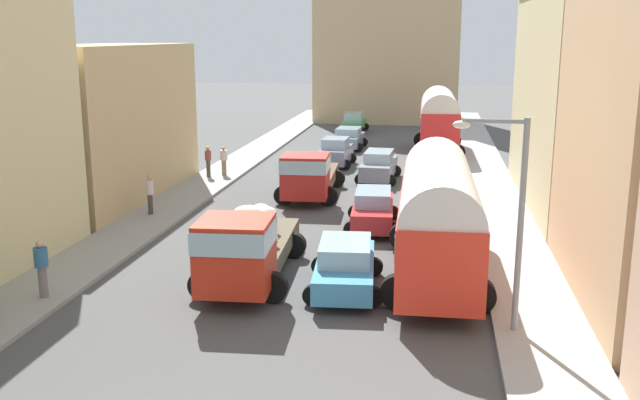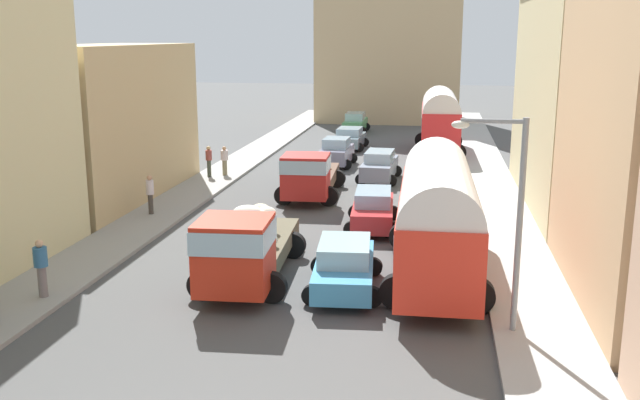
% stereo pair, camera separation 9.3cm
% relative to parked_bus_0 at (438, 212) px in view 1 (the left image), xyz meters
% --- Properties ---
extents(ground_plane, '(154.00, 154.00, 0.00)m').
position_rel_parked_bus_0_xyz_m(ground_plane, '(-4.50, 14.50, -2.15)').
color(ground_plane, '#4D4D4D').
extents(sidewalk_left, '(2.50, 70.00, 0.14)m').
position_rel_parked_bus_0_xyz_m(sidewalk_left, '(-11.75, 14.50, -2.08)').
color(sidewalk_left, '#9A9791').
rests_on(sidewalk_left, ground).
extents(sidewalk_right, '(2.50, 70.00, 0.14)m').
position_rel_parked_bus_0_xyz_m(sidewalk_right, '(2.75, 14.50, -2.08)').
color(sidewalk_right, '#A5A6A4').
rests_on(sidewalk_right, ground).
extents(building_left_2, '(4.19, 12.36, 7.14)m').
position_rel_parked_bus_0_xyz_m(building_left_2, '(-15.09, 9.11, 1.42)').
color(building_left_2, tan).
rests_on(building_left_2, ground).
extents(building_right_2, '(5.59, 14.38, 10.35)m').
position_rel_parked_bus_0_xyz_m(building_right_2, '(6.54, 11.32, 3.05)').
color(building_right_2, '#C7B785').
rests_on(building_right_2, ground).
extents(distant_church, '(12.41, 7.35, 18.98)m').
position_rel_parked_bus_0_xyz_m(distant_church, '(-4.50, 42.43, 4.35)').
color(distant_church, tan).
rests_on(distant_church, ground).
extents(parked_bus_0, '(3.32, 9.24, 3.89)m').
position_rel_parked_bus_0_xyz_m(parked_bus_0, '(0.00, 0.00, 0.00)').
color(parked_bus_0, red).
rests_on(parked_bus_0, ground).
extents(parked_bus_1, '(3.33, 8.15, 4.14)m').
position_rel_parked_bus_0_xyz_m(parked_bus_1, '(0.11, 24.85, 0.15)').
color(parked_bus_1, red).
rests_on(parked_bus_1, ground).
extents(cargo_truck_0, '(3.17, 7.26, 2.50)m').
position_rel_parked_bus_0_xyz_m(cargo_truck_0, '(-5.75, -1.78, -0.84)').
color(cargo_truck_0, red).
rests_on(cargo_truck_0, ground).
extents(cargo_truck_1, '(3.13, 6.93, 2.35)m').
position_rel_parked_bus_0_xyz_m(cargo_truck_1, '(-5.89, 10.22, -0.93)').
color(cargo_truck_1, '#AF221D').
rests_on(cargo_truck_1, ground).
extents(car_0, '(2.27, 3.68, 1.67)m').
position_rel_parked_bus_0_xyz_m(car_0, '(-5.88, 19.18, -1.32)').
color(car_0, gray).
rests_on(car_0, ground).
extents(car_1, '(2.43, 4.06, 1.44)m').
position_rel_parked_bus_0_xyz_m(car_1, '(-5.91, 25.80, -1.42)').
color(car_1, slate).
rests_on(car_1, ground).
extents(car_2, '(2.15, 4.40, 1.58)m').
position_rel_parked_bus_0_xyz_m(car_2, '(-6.49, 34.23, -1.37)').
color(car_2, '#499357').
rests_on(car_2, ground).
extents(car_3, '(2.52, 4.49, 1.53)m').
position_rel_parked_bus_0_xyz_m(car_3, '(-2.72, -1.60, -1.39)').
color(car_3, '#3C8DBE').
rests_on(car_3, ground).
extents(car_4, '(2.32, 4.43, 1.56)m').
position_rel_parked_bus_0_xyz_m(car_4, '(-2.50, 5.64, -1.37)').
color(car_4, '#B7282A').
rests_on(car_4, ground).
extents(car_5, '(2.28, 4.34, 1.60)m').
position_rel_parked_bus_0_xyz_m(car_5, '(-3.02, 15.23, -1.35)').
color(car_5, gray).
rests_on(car_5, ground).
extents(pedestrian_1, '(0.42, 0.42, 1.71)m').
position_rel_parked_bus_0_xyz_m(pedestrian_1, '(-11.38, 14.74, -1.19)').
color(pedestrian_1, '#807759').
rests_on(pedestrian_1, ground).
extents(pedestrian_2, '(0.36, 0.36, 1.81)m').
position_rel_parked_bus_0_xyz_m(pedestrian_2, '(-11.96, 5.87, -1.11)').
color(pedestrian_2, '#453E38').
rests_on(pedestrian_2, ground).
extents(pedestrian_3, '(0.46, 0.46, 1.80)m').
position_rel_parked_bus_0_xyz_m(pedestrian_3, '(-12.07, 14.18, -1.11)').
color(pedestrian_3, '#404738').
rests_on(pedestrian_3, ground).
extents(pedestrian_4, '(0.52, 0.52, 1.85)m').
position_rel_parked_bus_0_xyz_m(pedestrian_4, '(-11.23, -3.96, -1.10)').
color(pedestrian_4, slate).
rests_on(pedestrian_4, ground).
extents(streetlamp_near, '(1.85, 0.28, 5.61)m').
position_rel_parked_bus_0_xyz_m(streetlamp_near, '(1.72, -4.23, 1.28)').
color(streetlamp_near, gray).
rests_on(streetlamp_near, ground).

